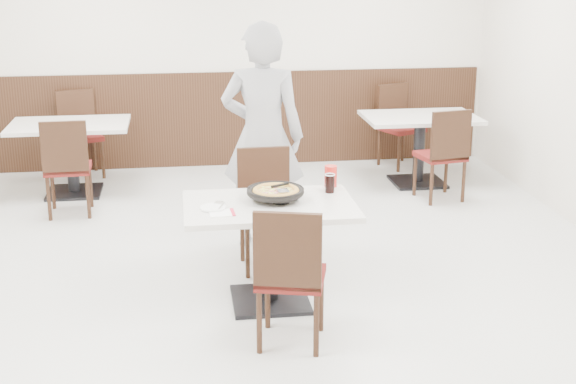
{
  "coord_description": "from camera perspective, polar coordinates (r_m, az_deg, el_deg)",
  "views": [
    {
      "loc": [
        -0.61,
        -5.72,
        2.47
      ],
      "look_at": [
        0.14,
        -0.3,
        0.8
      ],
      "focal_mm": 50.0,
      "sensor_mm": 36.0,
      "label": 1
    }
  ],
  "objects": [
    {
      "name": "main_table",
      "position": [
        5.74,
        -1.29,
        -4.39
      ],
      "size": [
        1.26,
        0.9,
        0.75
      ],
      "primitive_type": null,
      "rotation": [
        0.0,
        0.0,
        -0.08
      ],
      "color": "silver",
      "rests_on": "floor"
    },
    {
      "name": "wall_front",
      "position": [
        2.54,
        6.83,
        -7.99
      ],
      "size": [
        6.0,
        0.04,
        2.8
      ],
      "primitive_type": "cube",
      "color": "beige",
      "rests_on": "floor"
    },
    {
      "name": "floor",
      "position": [
        6.26,
        -1.68,
        -6.23
      ],
      "size": [
        7.0,
        7.0,
        0.0
      ],
      "primitive_type": "plane",
      "color": "#AAABA6",
      "rests_on": "ground"
    },
    {
      "name": "bg_table_left",
      "position": [
        8.6,
        -15.11,
        2.3
      ],
      "size": [
        1.3,
        0.95,
        0.75
      ],
      "primitive_type": null,
      "rotation": [
        0.0,
        0.0,
        0.13
      ],
      "color": "silver",
      "rests_on": "floor"
    },
    {
      "name": "pizza",
      "position": [
        5.64,
        -0.87,
        -0.09
      ],
      "size": [
        0.33,
        0.33,
        0.02
      ],
      "primitive_type": "cylinder",
      "rotation": [
        0.0,
        0.0,
        -0.08
      ],
      "color": "gold",
      "rests_on": "pizza_pan"
    },
    {
      "name": "fork",
      "position": [
        5.52,
        -4.74,
        -0.99
      ],
      "size": [
        0.06,
        0.15,
        0.0
      ],
      "primitive_type": "cube",
      "rotation": [
        0.0,
        0.0,
        -0.29
      ],
      "color": "white",
      "rests_on": "side_plate"
    },
    {
      "name": "wall_back",
      "position": [
        9.3,
        -4.16,
        10.36
      ],
      "size": [
        6.0,
        0.04,
        2.8
      ],
      "primitive_type": "cube",
      "color": "beige",
      "rests_on": "floor"
    },
    {
      "name": "bg_chair_left_near",
      "position": [
        7.91,
        -15.38,
        1.79
      ],
      "size": [
        0.43,
        0.43,
        0.95
      ],
      "primitive_type": null,
      "rotation": [
        0.0,
        0.0,
        0.04
      ],
      "color": "black",
      "rests_on": "floor"
    },
    {
      "name": "red_cup",
      "position": [
        6.0,
        3.05,
        1.14
      ],
      "size": [
        0.1,
        0.1,
        0.16
      ],
      "primitive_type": "cylinder",
      "rotation": [
        0.0,
        0.0,
        -0.08
      ],
      "color": "red",
      "rests_on": "main_table"
    },
    {
      "name": "cola_glass",
      "position": [
        5.86,
        2.99,
        0.58
      ],
      "size": [
        0.07,
        0.07,
        0.13
      ],
      "primitive_type": "cylinder",
      "rotation": [
        0.0,
        0.0,
        -0.08
      ],
      "color": "black",
      "rests_on": "main_table"
    },
    {
      "name": "trivet",
      "position": [
        5.63,
        -0.53,
        -0.56
      ],
      "size": [
        0.14,
        0.14,
        0.04
      ],
      "primitive_type": "cylinder",
      "rotation": [
        0.0,
        0.0,
        -0.08
      ],
      "color": "black",
      "rests_on": "main_table"
    },
    {
      "name": "pizza_server",
      "position": [
        5.59,
        -0.34,
        0.1
      ],
      "size": [
        0.08,
        0.1,
        0.0
      ],
      "primitive_type": "cube",
      "rotation": [
        0.0,
        0.0,
        0.09
      ],
      "color": "white",
      "rests_on": "pizza"
    },
    {
      "name": "wainscot_back",
      "position": [
        9.42,
        -4.04,
        5.2
      ],
      "size": [
        5.9,
        0.03,
        1.1
      ],
      "primitive_type": "cube",
      "color": "black",
      "rests_on": "floor"
    },
    {
      "name": "napkin",
      "position": [
        5.43,
        -4.74,
        -1.48
      ],
      "size": [
        0.17,
        0.17,
        0.0
      ],
      "primitive_type": "cube",
      "rotation": [
        0.0,
        0.0,
        0.05
      ],
      "color": "white",
      "rests_on": "main_table"
    },
    {
      "name": "bg_chair_right_near",
      "position": [
        8.24,
        10.78,
        2.69
      ],
      "size": [
        0.49,
        0.49,
        0.95
      ],
      "primitive_type": null,
      "rotation": [
        0.0,
        0.0,
        0.18
      ],
      "color": "black",
      "rests_on": "floor"
    },
    {
      "name": "diner_person",
      "position": [
        6.72,
        -1.81,
        3.98
      ],
      "size": [
        0.78,
        0.6,
        1.91
      ],
      "primitive_type": "imported",
      "rotation": [
        0.0,
        0.0,
        2.91
      ],
      "color": "#A3A4A8",
      "rests_on": "floor"
    },
    {
      "name": "chair_far",
      "position": [
        6.32,
        -1.5,
        -1.4
      ],
      "size": [
        0.43,
        0.43,
        0.95
      ],
      "primitive_type": null,
      "rotation": [
        0.0,
        0.0,
        3.17
      ],
      "color": "black",
      "rests_on": "floor"
    },
    {
      "name": "pizza_pan",
      "position": [
        5.67,
        -0.9,
        -0.21
      ],
      "size": [
        0.39,
        0.39,
        0.01
      ],
      "primitive_type": "cylinder",
      "rotation": [
        0.0,
        0.0,
        -0.08
      ],
      "color": "black",
      "rests_on": "trivet"
    },
    {
      "name": "bg_chair_left_far",
      "position": [
        9.21,
        -14.49,
        3.95
      ],
      "size": [
        0.53,
        0.53,
        0.95
      ],
      "primitive_type": null,
      "rotation": [
        0.0,
        0.0,
        3.47
      ],
      "color": "black",
      "rests_on": "floor"
    },
    {
      "name": "bg_chair_right_far",
      "position": [
        9.43,
        8.09,
        4.62
      ],
      "size": [
        0.56,
        0.56,
        0.95
      ],
      "primitive_type": null,
      "rotation": [
        0.0,
        0.0,
        3.57
      ],
      "color": "black",
      "rests_on": "floor"
    },
    {
      "name": "chair_near",
      "position": [
        5.13,
        0.22,
        -5.85
      ],
      "size": [
        0.51,
        0.51,
        0.95
      ],
      "primitive_type": null,
      "rotation": [
        0.0,
        0.0,
        -0.26
      ],
      "color": "black",
      "rests_on": "floor"
    },
    {
      "name": "side_plate",
      "position": [
        5.52,
        -5.37,
        -1.11
      ],
      "size": [
        0.19,
        0.19,
        0.01
      ],
      "primitive_type": "cylinder",
      "rotation": [
        0.0,
        0.0,
        -0.08
      ],
      "color": "white",
      "rests_on": "napkin"
    },
    {
      "name": "bg_table_right",
      "position": [
        8.78,
        9.29,
        2.98
      ],
      "size": [
        1.21,
        0.82,
        0.75
      ],
      "primitive_type": null,
      "rotation": [
        0.0,
        0.0,
        0.01
      ],
      "color": "silver",
      "rests_on": "floor"
    }
  ]
}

